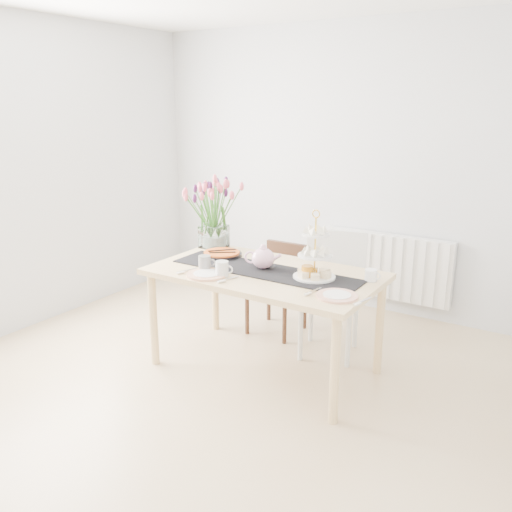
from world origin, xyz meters
The scene contains 16 objects.
room_shell centered at (0.00, 0.00, 1.30)m, with size 4.50×4.50×4.50m.
radiator centered at (0.50, 2.19, 0.45)m, with size 1.20×0.08×0.60m, color white.
dining_table centered at (0.15, 0.65, 0.67)m, with size 1.60×0.90×0.75m.
chair_brown centered at (-0.12, 1.34, 0.43)m, with size 0.40×0.40×0.75m.
chair_white centered at (0.42, 1.21, 0.55)m, with size 0.57×0.57×0.94m.
table_runner centered at (0.15, 0.65, 0.75)m, with size 1.40×0.35×0.01m, color black.
tulip_vase centered at (-0.54, 0.98, 1.12)m, with size 0.67×0.67×0.58m.
cake_stand centered at (0.51, 0.69, 0.87)m, with size 0.29×0.29×0.42m.
teapot centered at (0.11, 0.68, 0.83)m, with size 0.26×0.21×0.17m, color silver, non-canonical shape.
cream_jug centered at (0.85, 0.84, 0.79)m, with size 0.08×0.08×0.08m, color white.
tart_tin centered at (-0.33, 0.79, 0.77)m, with size 0.31×0.31×0.04m.
mug_grey centered at (-0.23, 0.45, 0.80)m, with size 0.09×0.09×0.10m, color gray.
mug_white centered at (-0.04, 0.40, 0.80)m, with size 0.09×0.09×0.11m, color silver.
mug_orange centered at (0.48, 0.66, 0.80)m, with size 0.08×0.08×0.09m, color orange.
plate_left centered at (-0.14, 0.36, 0.76)m, with size 0.28×0.28×0.01m, color silver.
plate_right centered at (0.79, 0.45, 0.76)m, with size 0.26×0.26×0.01m, color silver.
Camera 1 is at (2.05, -2.45, 1.91)m, focal length 38.00 mm.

